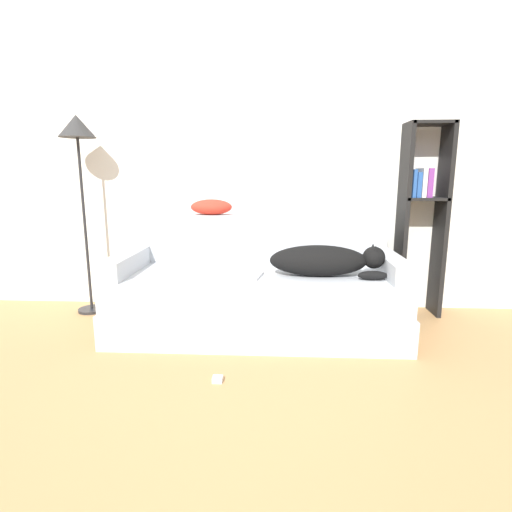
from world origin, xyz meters
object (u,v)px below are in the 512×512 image
couch (257,302)px  dog (325,261)px  floor_lamp (78,146)px  bookshelf (422,210)px  power_adapter (218,379)px  laptop (239,275)px  throw_pillow (211,207)px

couch → dog: 0.62m
dog → floor_lamp: bearing=167.9°
dog → couch: bearing=172.2°
bookshelf → floor_lamp: floor_lamp is taller
dog → power_adapter: (-0.69, -0.75, -0.56)m
laptop → floor_lamp: 1.72m
throw_pillow → power_adapter: throw_pillow is taller
power_adapter → couch: bearing=77.2°
throw_pillow → bookshelf: bearing=2.3°
dog → power_adapter: size_ratio=14.25×
couch → power_adapter: bearing=-102.8°
throw_pillow → power_adapter: 1.53m
throw_pillow → bookshelf: 1.76m
couch → dog: bearing=-7.8°
throw_pillow → bookshelf: (1.75, 0.07, -0.02)m
dog → laptop: 0.64m
dog → throw_pillow: throw_pillow is taller
dog → power_adapter: 1.16m
laptop → couch: bearing=49.3°
power_adapter → laptop: bearing=85.2°
laptop → throw_pillow: bearing=130.5°
couch → throw_pillow: throw_pillow is taller
couch → throw_pillow: size_ratio=6.20×
laptop → floor_lamp: floor_lamp is taller
couch → dog: (0.50, -0.07, 0.35)m
couch → power_adapter: size_ratio=36.56×
laptop → floor_lamp: bearing=172.6°
throw_pillow → floor_lamp: size_ratio=0.21×
power_adapter → throw_pillow: bearing=100.1°
floor_lamp → laptop: bearing=-18.5°
couch → floor_lamp: (-1.48, 0.36, 1.20)m
power_adapter → floor_lamp: bearing=137.9°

